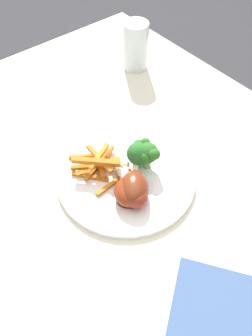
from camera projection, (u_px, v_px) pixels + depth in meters
name	position (u px, v px, depth m)	size (l,w,h in m)	color
ground_plane	(139.00, 295.00, 1.27)	(6.00, 6.00, 0.00)	#333338
dining_table	(147.00, 205.00, 0.79)	(1.20, 0.81, 0.71)	silver
dinner_plate	(126.00, 176.00, 0.71)	(0.29, 0.29, 0.01)	white
broccoli_floret_front	(139.00, 152.00, 0.70)	(0.05, 0.05, 0.06)	#73B65E
broccoli_floret_middle	(148.00, 154.00, 0.69)	(0.05, 0.05, 0.06)	#8AB460
carrot_fries_pile	(98.00, 165.00, 0.70)	(0.12, 0.11, 0.04)	orange
chicken_drumstick_near	(134.00, 187.00, 0.66)	(0.11, 0.11, 0.05)	#4C1A0D
chicken_drumstick_far	(132.00, 191.00, 0.66)	(0.13, 0.07, 0.04)	#5C1A11
chicken_drumstick_extra	(128.00, 190.00, 0.66)	(0.11, 0.09, 0.04)	#5D1B0D
water_glass	(136.00, 46.00, 0.92)	(0.07, 0.07, 0.13)	silver
napkin	(215.00, 317.00, 0.54)	(0.17, 0.14, 0.00)	#3D5684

